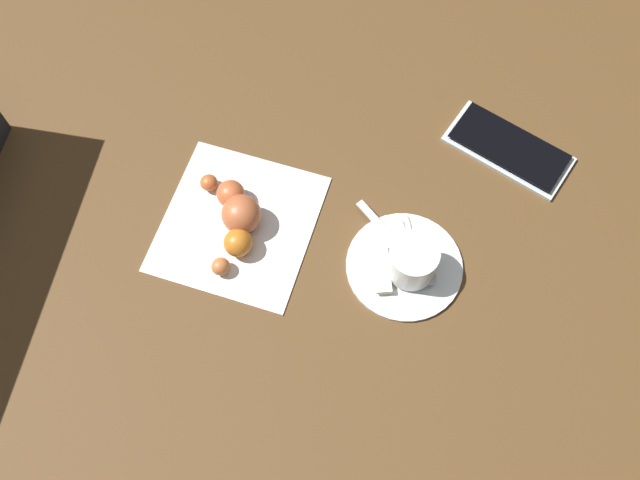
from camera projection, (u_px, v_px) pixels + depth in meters
name	position (u px, v px, depth m)	size (l,w,h in m)	color
ground_plane	(326.00, 237.00, 0.82)	(1.80, 1.80, 0.00)	#51371C
saucer	(404.00, 265.00, 0.80)	(0.14, 0.14, 0.01)	white
espresso_cup	(412.00, 259.00, 0.77)	(0.06, 0.08, 0.05)	white
teaspoon	(409.00, 256.00, 0.79)	(0.10, 0.11, 0.01)	silver
sugar_packet	(382.00, 269.00, 0.79)	(0.06, 0.02, 0.01)	beige
napkin	(238.00, 223.00, 0.82)	(0.18, 0.19, 0.00)	white
croissant	(236.00, 216.00, 0.80)	(0.09, 0.14, 0.04)	#B66433
cell_phone	(509.00, 148.00, 0.86)	(0.17, 0.14, 0.01)	#B4BDBF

